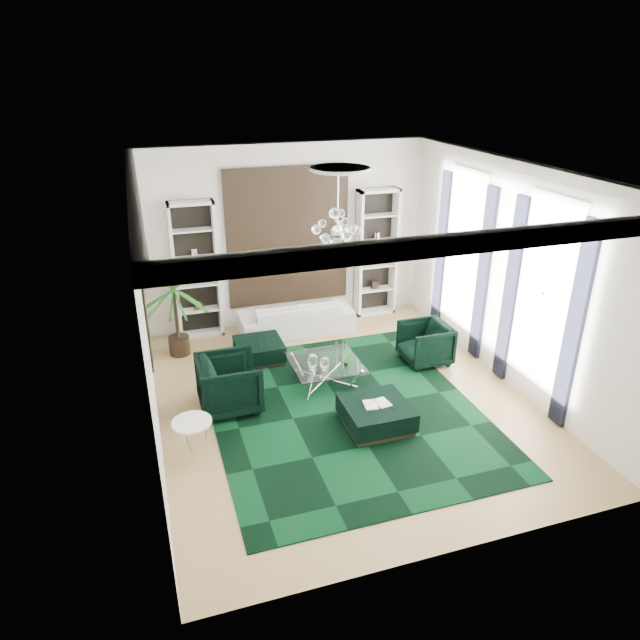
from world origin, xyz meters
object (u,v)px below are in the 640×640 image
object	(u,v)px
sofa	(296,317)
armchair_right	(425,343)
armchair_left	(230,384)
coffee_table	(326,372)
ottoman_front	(376,415)
palm	(175,302)
side_table	(194,438)
ottoman_side	(259,351)

from	to	relation	value
sofa	armchair_right	bearing A→B (deg)	133.64
armchair_left	coffee_table	world-z (taller)	armchair_left
coffee_table	ottoman_front	world-z (taller)	coffee_table
coffee_table	palm	world-z (taller)	palm
sofa	armchair_left	xyz separation A→B (m)	(-1.81, -2.51, 0.11)
ottoman_front	palm	bearing A→B (deg)	127.94
armchair_right	ottoman_front	size ratio (longest dim) A/B	0.87
sofa	palm	xyz separation A→B (m)	(-2.43, -0.29, 0.75)
sofa	coffee_table	xyz separation A→B (m)	(-0.07, -2.22, -0.14)
side_table	ottoman_side	bearing A→B (deg)	59.46
armchair_left	ottoman_side	distance (m)	1.72
palm	armchair_right	bearing A→B (deg)	-21.91
armchair_right	side_table	size ratio (longest dim) A/B	1.51
sofa	ottoman_front	world-z (taller)	sofa
sofa	armchair_left	distance (m)	3.09
armchair_right	sofa	bearing A→B (deg)	-136.36
sofa	palm	world-z (taller)	palm
armchair_left	side_table	distance (m)	1.29
ottoman_side	palm	xyz separation A→B (m)	(-1.42, 0.73, 0.90)
sofa	coffee_table	world-z (taller)	sofa
armchair_left	side_table	xyz separation A→B (m)	(-0.71, -1.07, -0.18)
coffee_table	side_table	distance (m)	2.79
armchair_right	palm	distance (m)	4.77
sofa	side_table	size ratio (longest dim) A/B	4.16
armchair_left	palm	bearing A→B (deg)	15.63
sofa	ottoman_front	bearing A→B (deg)	93.91
armchair_right	armchair_left	bearing A→B (deg)	-83.02
coffee_table	armchair_right	bearing A→B (deg)	4.89
coffee_table	palm	bearing A→B (deg)	140.61
armchair_left	armchair_right	xyz separation A→B (m)	(3.76, 0.46, -0.06)
sofa	coffee_table	size ratio (longest dim) A/B	1.98
sofa	ottoman_side	bearing A→B (deg)	45.32
sofa	coffee_table	distance (m)	2.23
armchair_left	ottoman_side	bearing A→B (deg)	-28.23
coffee_table	sofa	bearing A→B (deg)	88.18
coffee_table	ottoman_side	xyz separation A→B (m)	(-0.93, 1.21, -0.01)
sofa	coffee_table	bearing A→B (deg)	88.18
armchair_left	palm	world-z (taller)	palm
armchair_right	side_table	bearing A→B (deg)	-71.13
ottoman_side	ottoman_front	xyz separation A→B (m)	(1.26, -2.71, 0.00)
sofa	ottoman_side	world-z (taller)	sofa
coffee_table	armchair_left	bearing A→B (deg)	-170.61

